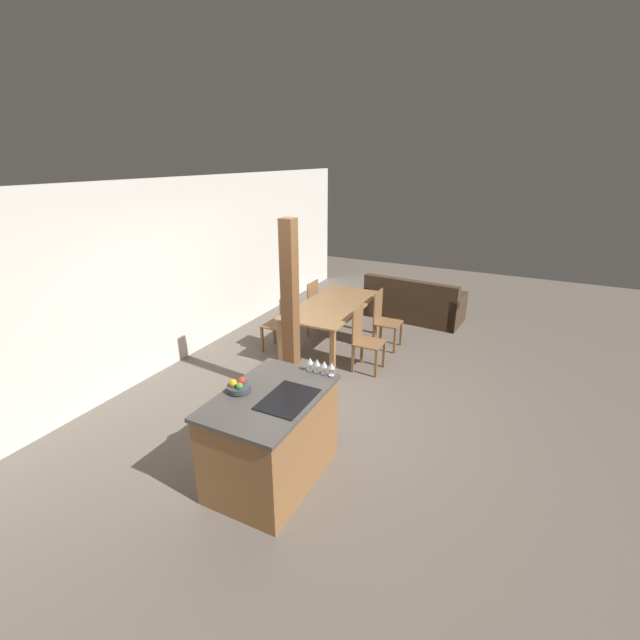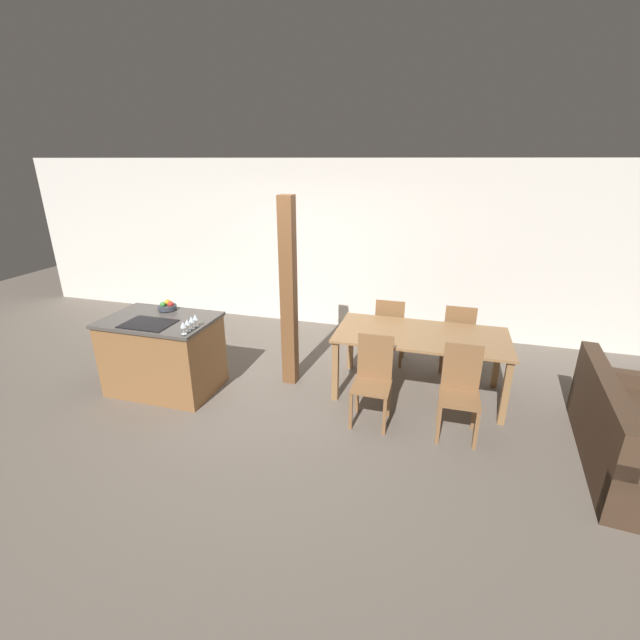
{
  "view_description": "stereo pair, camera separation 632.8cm",
  "coord_description": "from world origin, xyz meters",
  "px_view_note": "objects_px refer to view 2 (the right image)",
  "views": [
    {
      "loc": [
        -4.11,
        -2.14,
        2.97
      ],
      "look_at": [
        0.6,
        0.2,
        0.95
      ],
      "focal_mm": 24.0,
      "sensor_mm": 36.0,
      "label": 1
    },
    {
      "loc": [
        1.86,
        -4.22,
        2.69
      ],
      "look_at": [
        0.6,
        0.2,
        0.95
      ],
      "focal_mm": 24.0,
      "sensor_mm": 36.0,
      "label": 2
    }
  ],
  "objects_px": {
    "wine_glass_far": "(191,320)",
    "dining_chair_far_right": "(458,337)",
    "dining_table": "(421,341)",
    "dining_chair_near_left": "(373,378)",
    "timber_post": "(289,295)",
    "dining_chair_near_right": "(460,390)",
    "couch": "(631,438)",
    "kitchen_island": "(164,354)",
    "wine_glass_near": "(183,325)",
    "wine_glass_middle": "(187,323)",
    "dining_chair_far_left": "(390,330)",
    "fruit_bowl": "(167,306)",
    "wine_glass_end": "(195,318)"
  },
  "relations": [
    {
      "from": "fruit_bowl",
      "to": "dining_chair_far_left",
      "type": "distance_m",
      "value": 2.91
    },
    {
      "from": "fruit_bowl",
      "to": "wine_glass_far",
      "type": "xyz_separation_m",
      "value": [
        0.64,
        -0.49,
        0.06
      ]
    },
    {
      "from": "dining_table",
      "to": "timber_post",
      "type": "height_order",
      "value": "timber_post"
    },
    {
      "from": "wine_glass_near",
      "to": "dining_chair_near_left",
      "type": "distance_m",
      "value": 2.09
    },
    {
      "from": "wine_glass_near",
      "to": "wine_glass_middle",
      "type": "xyz_separation_m",
      "value": [
        0.0,
        0.08,
        0.0
      ]
    },
    {
      "from": "kitchen_island",
      "to": "couch",
      "type": "relative_size",
      "value": 0.69
    },
    {
      "from": "wine_glass_middle",
      "to": "dining_chair_far_left",
      "type": "height_order",
      "value": "wine_glass_middle"
    },
    {
      "from": "wine_glass_far",
      "to": "dining_table",
      "type": "distance_m",
      "value": 2.63
    },
    {
      "from": "wine_glass_near",
      "to": "wine_glass_far",
      "type": "xyz_separation_m",
      "value": [
        0.0,
        0.16,
        0.0
      ]
    },
    {
      "from": "wine_glass_end",
      "to": "fruit_bowl",
      "type": "bearing_deg",
      "value": 147.44
    },
    {
      "from": "wine_glass_middle",
      "to": "dining_chair_far_right",
      "type": "xyz_separation_m",
      "value": [
        2.87,
        1.73,
        -0.55
      ]
    },
    {
      "from": "wine_glass_far",
      "to": "timber_post",
      "type": "relative_size",
      "value": 0.06
    },
    {
      "from": "wine_glass_far",
      "to": "timber_post",
      "type": "bearing_deg",
      "value": 43.38
    },
    {
      "from": "kitchen_island",
      "to": "dining_chair_near_left",
      "type": "xyz_separation_m",
      "value": [
        2.55,
        0.03,
        0.03
      ]
    },
    {
      "from": "timber_post",
      "to": "fruit_bowl",
      "type": "bearing_deg",
      "value": -168.39
    },
    {
      "from": "fruit_bowl",
      "to": "timber_post",
      "type": "distance_m",
      "value": 1.53
    },
    {
      "from": "fruit_bowl",
      "to": "dining_chair_near_right",
      "type": "xyz_separation_m",
      "value": [
        3.52,
        -0.26,
        -0.48
      ]
    },
    {
      "from": "wine_glass_end",
      "to": "dining_table",
      "type": "relative_size",
      "value": 0.07
    },
    {
      "from": "dining_table",
      "to": "dining_chair_far_left",
      "type": "distance_m",
      "value": 0.86
    },
    {
      "from": "wine_glass_far",
      "to": "couch",
      "type": "xyz_separation_m",
      "value": [
        4.39,
        0.13,
        -0.75
      ]
    },
    {
      "from": "fruit_bowl",
      "to": "wine_glass_near",
      "type": "height_order",
      "value": "wine_glass_near"
    },
    {
      "from": "dining_chair_far_right",
      "to": "wine_glass_end",
      "type": "bearing_deg",
      "value": 28.64
    },
    {
      "from": "wine_glass_middle",
      "to": "dining_chair_far_left",
      "type": "relative_size",
      "value": 0.15
    },
    {
      "from": "dining_chair_near_left",
      "to": "couch",
      "type": "bearing_deg",
      "value": -2.52
    },
    {
      "from": "dining_chair_far_left",
      "to": "couch",
      "type": "bearing_deg",
      "value": 147.71
    },
    {
      "from": "dining_chair_near_left",
      "to": "dining_chair_far_right",
      "type": "relative_size",
      "value": 1.0
    },
    {
      "from": "kitchen_island",
      "to": "wine_glass_middle",
      "type": "bearing_deg",
      "value": -26.0
    },
    {
      "from": "couch",
      "to": "wine_glass_near",
      "type": "bearing_deg",
      "value": 98.96
    },
    {
      "from": "kitchen_island",
      "to": "wine_glass_near",
      "type": "height_order",
      "value": "wine_glass_near"
    },
    {
      "from": "dining_table",
      "to": "dining_chair_far_right",
      "type": "bearing_deg",
      "value": 57.84
    },
    {
      "from": "dining_table",
      "to": "dining_chair_near_right",
      "type": "xyz_separation_m",
      "value": [
        0.45,
        -0.71,
        -0.19
      ]
    },
    {
      "from": "dining_chair_far_right",
      "to": "couch",
      "type": "height_order",
      "value": "dining_chair_far_right"
    },
    {
      "from": "dining_chair_near_left",
      "to": "timber_post",
      "type": "bearing_deg",
      "value": 153.53
    },
    {
      "from": "fruit_bowl",
      "to": "dining_chair_far_right",
      "type": "distance_m",
      "value": 3.73
    },
    {
      "from": "fruit_bowl",
      "to": "dining_chair_far_left",
      "type": "relative_size",
      "value": 0.24
    },
    {
      "from": "wine_glass_middle",
      "to": "wine_glass_far",
      "type": "distance_m",
      "value": 0.08
    },
    {
      "from": "dining_chair_near_left",
      "to": "dining_chair_far_left",
      "type": "xyz_separation_m",
      "value": [
        0.0,
        1.42,
        0.0
      ]
    },
    {
      "from": "dining_table",
      "to": "wine_glass_far",
      "type": "bearing_deg",
      "value": -158.82
    },
    {
      "from": "dining_chair_far_left",
      "to": "wine_glass_middle",
      "type": "bearing_deg",
      "value": 41.09
    },
    {
      "from": "wine_glass_near",
      "to": "timber_post",
      "type": "height_order",
      "value": "timber_post"
    },
    {
      "from": "wine_glass_far",
      "to": "dining_chair_near_right",
      "type": "xyz_separation_m",
      "value": [
        2.87,
        0.23,
        -0.55
      ]
    },
    {
      "from": "wine_glass_middle",
      "to": "dining_table",
      "type": "xyz_separation_m",
      "value": [
        2.43,
        1.02,
        -0.36
      ]
    },
    {
      "from": "kitchen_island",
      "to": "wine_glass_near",
      "type": "distance_m",
      "value": 0.88
    },
    {
      "from": "wine_glass_far",
      "to": "timber_post",
      "type": "xyz_separation_m",
      "value": [
        0.84,
        0.8,
        0.12
      ]
    },
    {
      "from": "fruit_bowl",
      "to": "dining_chair_far_left",
      "type": "height_order",
      "value": "fruit_bowl"
    },
    {
      "from": "wine_glass_end",
      "to": "wine_glass_far",
      "type": "bearing_deg",
      "value": -90.0
    },
    {
      "from": "dining_chair_near_right",
      "to": "dining_chair_far_right",
      "type": "distance_m",
      "value": 1.42
    },
    {
      "from": "wine_glass_far",
      "to": "couch",
      "type": "bearing_deg",
      "value": 1.64
    },
    {
      "from": "dining_table",
      "to": "couch",
      "type": "bearing_deg",
      "value": -22.52
    },
    {
      "from": "wine_glass_far",
      "to": "dining_chair_far_right",
      "type": "bearing_deg",
      "value": 29.85
    }
  ]
}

